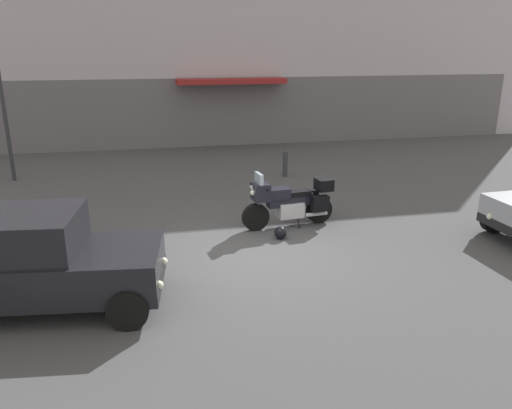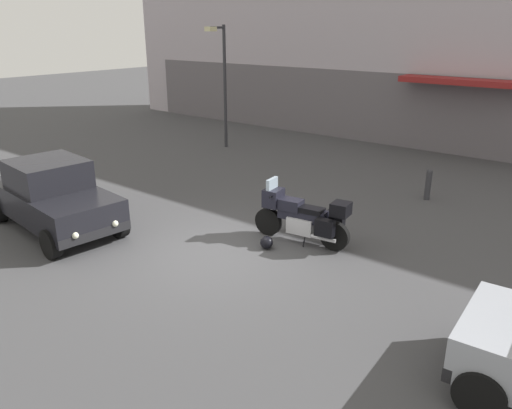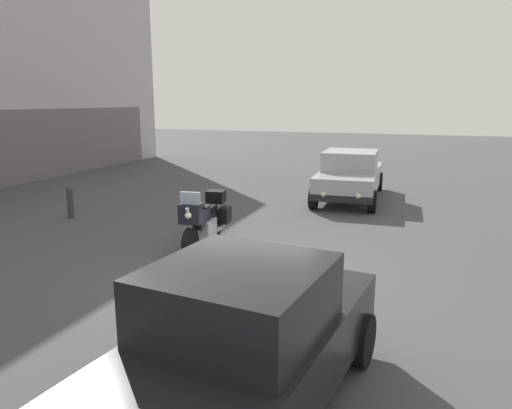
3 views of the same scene
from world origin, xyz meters
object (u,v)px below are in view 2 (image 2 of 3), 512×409
(car_hatchback_near, at_px, (53,196))
(bollard_curbside, at_px, (428,183))
(helmet, at_px, (267,242))
(motorcycle, at_px, (303,216))
(streetlamp_curbside, at_px, (222,75))

(car_hatchback_near, distance_m, bollard_curbside, 9.67)
(helmet, bearing_deg, motorcycle, 60.58)
(helmet, height_order, car_hatchback_near, car_hatchback_near)
(helmet, bearing_deg, car_hatchback_near, -154.82)
(motorcycle, bearing_deg, streetlamp_curbside, -44.82)
(helmet, relative_size, streetlamp_curbside, 0.06)
(helmet, height_order, streetlamp_curbside, streetlamp_curbside)
(helmet, relative_size, bollard_curbside, 0.32)
(helmet, xyz_separation_m, streetlamp_curbside, (-7.00, 6.50, 2.65))
(streetlamp_curbside, relative_size, bollard_curbside, 5.25)
(helmet, xyz_separation_m, car_hatchback_near, (-4.59, -2.16, 0.67))
(motorcycle, relative_size, bollard_curbside, 2.61)
(motorcycle, relative_size, car_hatchback_near, 0.56)
(car_hatchback_near, bearing_deg, bollard_curbside, 57.20)
(helmet, height_order, bollard_curbside, bollard_curbside)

